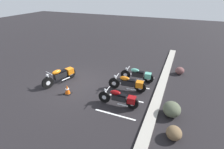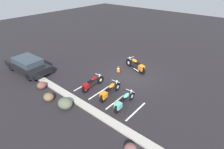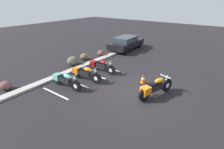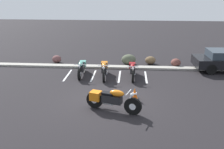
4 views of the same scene
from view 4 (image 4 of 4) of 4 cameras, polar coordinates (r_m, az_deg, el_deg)
ground at (r=12.03m, az=-1.07°, el=-5.68°), size 60.00×60.00×0.00m
motorcycle_orange_featured at (r=10.91m, az=-0.34°, el=-5.40°), size 2.36×1.03×0.96m
parked_bike_0 at (r=15.43m, az=-6.65°, el=1.56°), size 0.61×2.19×0.86m
parked_bike_1 at (r=15.02m, az=-1.71°, el=1.28°), size 0.64×2.28×0.89m
parked_bike_2 at (r=15.00m, az=4.47°, el=1.13°), size 0.61×2.18×0.86m
concrete_curb at (r=16.77m, az=0.54°, el=1.66°), size 18.00×0.50×0.12m
landscape_rock_0 at (r=18.25m, az=-11.95°, el=3.30°), size 0.79×0.79×0.51m
landscape_rock_1 at (r=17.46m, az=3.65°, el=3.27°), size 1.09×0.99×0.68m
landscape_rock_2 at (r=17.76m, az=8.35°, el=3.10°), size 0.79×0.72×0.52m
landscape_rock_3 at (r=17.51m, az=13.72°, el=2.54°), size 0.86×0.88×0.52m
traffic_cone at (r=12.06m, az=4.94°, el=-4.31°), size 0.40×0.40×0.57m
stall_line_0 at (r=15.61m, az=-9.64°, el=-0.14°), size 0.10×2.10×0.00m
stall_line_1 at (r=15.32m, az=-4.08°, el=-0.27°), size 0.10×2.10×0.00m
stall_line_2 at (r=15.18m, az=1.64°, el=-0.41°), size 0.10×2.10×0.00m
stall_line_3 at (r=15.19m, az=7.40°, el=-0.55°), size 0.10×2.10×0.00m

